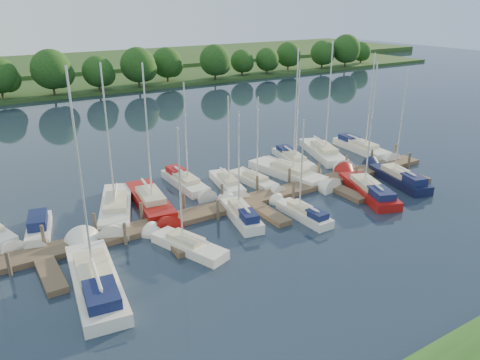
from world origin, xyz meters
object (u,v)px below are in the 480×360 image
motorboat (39,229)px  sailboat_s_2 (241,215)px  dock (253,204)px  sailboat_n_5 (228,185)px

motorboat → sailboat_s_2: (13.34, -5.68, -0.01)m
motorboat → sailboat_s_2: 14.50m
dock → motorboat: size_ratio=7.28×
sailboat_s_2 → dock: bearing=47.6°
dock → sailboat_n_5: 4.48m
sailboat_n_5 → sailboat_s_2: size_ratio=0.99×
motorboat → sailboat_n_5: sailboat_n_5 is taller
sailboat_n_5 → sailboat_s_2: sailboat_n_5 is taller
sailboat_s_2 → motorboat: bearing=169.1°
dock → motorboat: (-15.49, 4.16, 0.15)m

